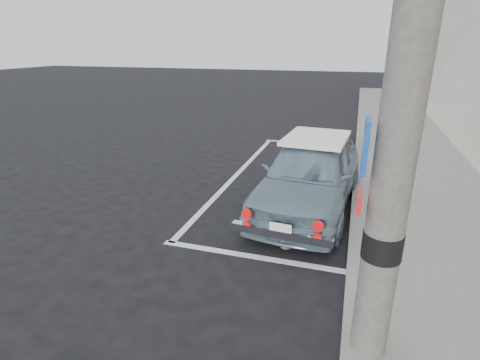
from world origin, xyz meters
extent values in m
plane|color=black|center=(0.00, 0.00, 0.00)|extent=(80.00, 80.00, 0.00)
cube|color=slate|center=(3.20, 2.00, 0.07)|extent=(2.80, 40.00, 0.15)
cube|color=#B5ADA4|center=(6.35, 20.00, 4.00)|extent=(3.50, 10.00, 8.00)
cube|color=silver|center=(0.50, -0.50, 0.00)|extent=(3.00, 0.12, 0.01)
cube|color=silver|center=(0.50, 6.50, 0.00)|extent=(3.00, 0.12, 0.01)
cube|color=silver|center=(-0.90, 3.00, 0.00)|extent=(0.12, 7.00, 0.01)
cylinder|color=black|center=(2.05, -2.00, 1.30)|extent=(0.36, 0.36, 0.25)
cube|color=#1445A4|center=(1.81, -2.00, 2.20)|extent=(0.04, 0.35, 0.45)
cube|color=red|center=(1.81, -2.00, 1.70)|extent=(0.04, 0.30, 0.15)
cube|color=white|center=(1.80, -2.00, 1.70)|extent=(0.02, 0.16, 0.08)
imported|color=slate|center=(1.00, 1.57, 0.68)|extent=(1.92, 4.10, 1.36)
cube|color=white|center=(1.03, 1.97, 1.29)|extent=(1.24, 1.60, 0.07)
cube|color=silver|center=(0.84, -0.37, 0.38)|extent=(1.53, 0.24, 0.12)
cube|color=white|center=(0.84, -0.41, 0.48)|extent=(0.33, 0.05, 0.17)
cylinder|color=red|center=(0.31, -0.36, 0.62)|extent=(0.15, 0.05, 0.15)
cylinder|color=red|center=(1.37, -0.44, 0.62)|extent=(0.15, 0.05, 0.15)
cylinder|color=red|center=(0.31, -0.36, 0.44)|extent=(0.12, 0.05, 0.12)
cylinder|color=red|center=(1.37, -0.44, 0.44)|extent=(0.12, 0.05, 0.12)
ellipsoid|color=#746558|center=(0.90, -0.10, 0.11)|extent=(0.29, 0.37, 0.20)
sphere|color=#746558|center=(0.86, -0.24, 0.17)|extent=(0.13, 0.13, 0.13)
cone|color=#746558|center=(0.83, -0.23, 0.24)|extent=(0.04, 0.04, 0.05)
cone|color=#746558|center=(0.89, -0.25, 0.24)|extent=(0.04, 0.04, 0.05)
cylinder|color=#746558|center=(0.99, 0.04, 0.04)|extent=(0.05, 0.21, 0.03)
camera|label=1|loc=(1.70, -5.18, 3.00)|focal=28.00mm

